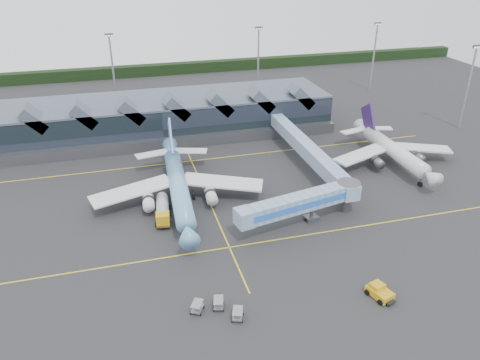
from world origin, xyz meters
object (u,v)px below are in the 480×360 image
object	(u,v)px
main_airliner	(178,183)
regional_jet	(392,149)
jet_bridge	(308,201)
pushback_tug	(380,292)
fuel_truck	(163,209)

from	to	relation	value
main_airliner	regional_jet	size ratio (longest dim) A/B	1.23
regional_jet	jet_bridge	bearing A→B (deg)	-146.29
main_airliner	jet_bridge	world-z (taller)	main_airliner
main_airliner	pushback_tug	xyz separation A→B (m)	(23.52, -35.82, -2.89)
main_airliner	pushback_tug	world-z (taller)	main_airliner
regional_jet	fuel_truck	size ratio (longest dim) A/B	3.31
main_airliner	fuel_truck	size ratio (longest dim) A/B	4.06
regional_jet	fuel_truck	distance (m)	54.56
main_airliner	pushback_tug	bearing A→B (deg)	-53.36
regional_jet	jet_bridge	xyz separation A→B (m)	(-28.55, -18.73, 0.80)
pushback_tug	fuel_truck	bearing A→B (deg)	115.10
main_airliner	regional_jet	bearing A→B (deg)	8.47
pushback_tug	main_airliner	bearing A→B (deg)	106.29
regional_jet	pushback_tug	bearing A→B (deg)	-122.67
fuel_truck	pushback_tug	size ratio (longest dim) A/B	2.10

